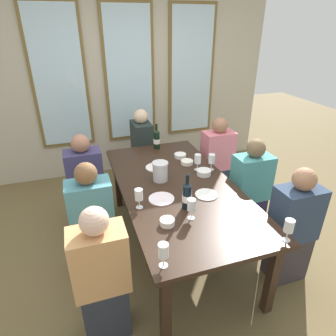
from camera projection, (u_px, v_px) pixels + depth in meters
ground_plane at (176, 245)px, 3.09m from camera, size 12.00×12.00×0.00m
back_wall_with_windows at (129, 75)px, 4.17m from camera, size 4.26×0.10×2.90m
dining_table at (177, 191)px, 2.79m from camera, size 1.06×2.11×0.74m
white_plate_0 at (161, 199)px, 2.54m from camera, size 0.23×0.23×0.01m
white_plate_1 at (156, 167)px, 3.09m from camera, size 0.23×0.23×0.01m
white_plate_2 at (207, 195)px, 2.60m from camera, size 0.21×0.21×0.01m
metal_pitcher at (160, 171)px, 2.81m from camera, size 0.16×0.16×0.19m
wine_bottle_0 at (187, 196)px, 2.37m from camera, size 0.08×0.08×0.31m
wine_bottle_1 at (157, 139)px, 3.52m from camera, size 0.08×0.08×0.31m
tasting_bowl_0 at (167, 222)px, 2.21m from camera, size 0.12×0.12×0.05m
tasting_bowl_1 at (187, 162)px, 3.17m from camera, size 0.13×0.13×0.04m
tasting_bowl_2 at (180, 156)px, 3.32m from camera, size 0.14×0.14×0.04m
tasting_bowl_3 at (204, 172)px, 2.94m from camera, size 0.15×0.15×0.05m
wine_glass_0 at (212, 159)px, 3.00m from camera, size 0.07×0.07×0.17m
wine_glass_1 at (139, 196)px, 2.38m from camera, size 0.07×0.07×0.17m
wine_glass_2 at (289, 226)px, 2.01m from camera, size 0.07×0.07×0.17m
wine_glass_3 at (198, 159)px, 3.00m from camera, size 0.07×0.07×0.17m
wine_glass_4 at (192, 205)px, 2.24m from camera, size 0.07×0.07×0.17m
wine_glass_5 at (163, 251)px, 1.79m from camera, size 0.07×0.07×0.17m
seated_person_0 at (86, 185)px, 3.19m from camera, size 0.38×0.24×1.11m
seated_person_1 at (217, 162)px, 3.72m from camera, size 0.38×0.24×1.11m
seated_person_2 at (93, 222)px, 2.60m from camera, size 0.38×0.24×1.11m
seated_person_3 at (250, 191)px, 3.08m from camera, size 0.38×0.24×1.11m
seated_person_4 at (102, 278)px, 2.03m from camera, size 0.38×0.24×1.11m
seated_person_5 at (293, 229)px, 2.51m from camera, size 0.38×0.24×1.11m
seated_person_6 at (142, 151)px, 4.05m from camera, size 0.24×0.38×1.11m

